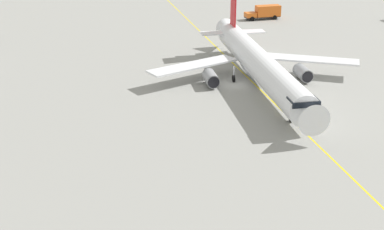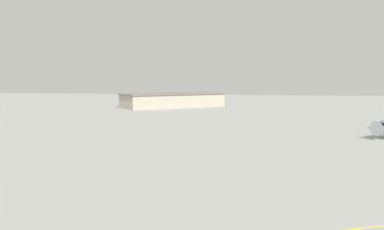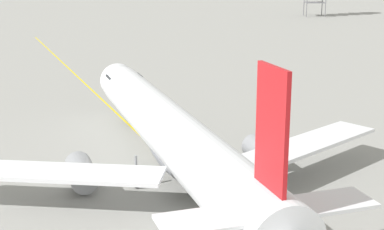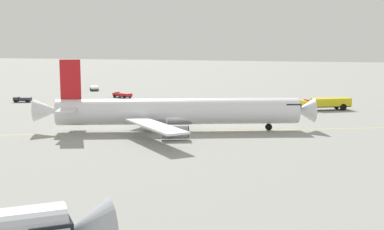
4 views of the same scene
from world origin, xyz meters
TOP-DOWN VIEW (x-y plane):
  - ground_plane at (0.00, 0.00)m, footprint 600.00×600.00m
  - airliner_main at (0.68, -2.94)m, footprint 43.13×31.99m
  - catering_truck_truck at (45.91, -1.30)m, footprint 5.54×8.38m
  - taxiway_centreline at (0.20, -2.56)m, footprint 164.12×72.24m

SIDE VIEW (x-z plane):
  - ground_plane at x=0.00m, z-range 0.00..0.00m
  - taxiway_centreline at x=0.20m, z-range 0.00..0.01m
  - catering_truck_truck at x=45.91m, z-range 0.11..3.21m
  - airliner_main at x=0.68m, z-range -2.72..8.76m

